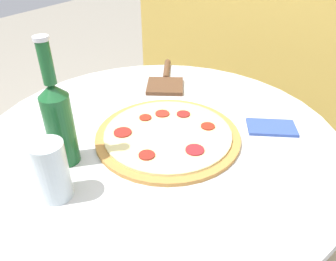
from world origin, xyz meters
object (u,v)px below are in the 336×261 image
Objects in this scene: pizza at (168,135)px; pizza_paddle at (166,81)px; drinking_glass at (52,171)px; beer_bottle at (59,120)px.

pizza is 0.32m from pizza_paddle.
pizza is 2.87× the size of drinking_glass.
pizza is 0.30m from drinking_glass.
pizza_paddle is at bearing 95.34° from beer_bottle.
beer_bottle is 0.12m from drinking_glass.
pizza is 1.26× the size of beer_bottle.
drinking_glass reaches higher than pizza.
drinking_glass is at bearing 160.30° from pizza_paddle.
pizza is at bearing 76.38° from drinking_glass.
pizza reaches higher than pizza_paddle.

